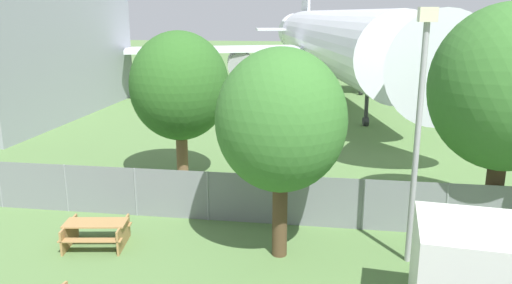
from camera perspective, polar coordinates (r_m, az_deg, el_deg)
name	(u,v)px	position (r m, az deg, el deg)	size (l,w,h in m)	color
perimeter_fence	(284,200)	(16.43, 3.19, -6.66)	(56.07, 0.07, 1.71)	gray
airplane	(332,41)	(41.44, 8.71, 11.29)	(33.33, 42.45, 14.20)	white
picnic_bench_near_cabin	(96,231)	(15.86, -17.81, -9.65)	(2.01, 1.67, 0.76)	#A37A47
tree_left_of_cabin	(180,87)	(20.32, -8.72, 6.29)	(3.98, 3.98, 6.14)	brown
tree_behind_benches	(281,121)	(13.49, 2.88, 2.40)	(3.58, 3.58, 5.95)	#4C3823
tree_far_right	(507,89)	(16.90, 26.75, 5.47)	(4.62, 4.62, 7.14)	#4C3823
light_mast	(420,111)	(13.73, 18.19, 3.37)	(0.44, 0.44, 6.93)	#99999E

